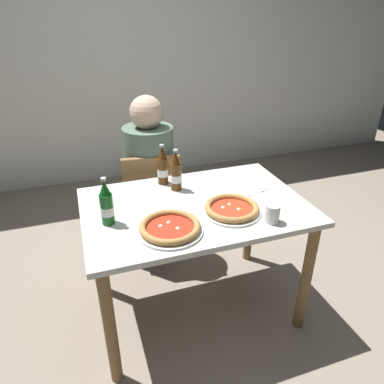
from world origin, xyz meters
The scene contains 12 objects.
ground_plane centered at (0.00, 0.00, 0.00)m, with size 8.00×8.00×0.00m, color gray.
back_wall_tiled centered at (0.00, 2.20, 1.30)m, with size 7.00×0.10×2.60m, color white.
dining_table_main centered at (0.00, 0.00, 0.64)m, with size 1.20×0.80×0.75m.
chair_behind_table centered at (-0.11, 0.61, 0.48)m, with size 0.45×0.45×0.85m.
diner_seated centered at (-0.10, 0.66, 0.58)m, with size 0.34×0.34×1.21m.
pizza_margherita_near centered at (0.15, -0.14, 0.77)m, with size 0.31×0.31×0.04m.
pizza_marinara_far centered at (-0.20, -0.21, 0.77)m, with size 0.32×0.32×0.04m.
beer_bottle_left centered at (-0.47, -0.04, 0.85)m, with size 0.07×0.07×0.25m.
beer_bottle_center centered at (-0.10, 0.31, 0.85)m, with size 0.07×0.07×0.25m.
beer_bottle_right centered at (-0.04, 0.21, 0.85)m, with size 0.07×0.07×0.25m.
napkin_with_cutlery centered at (0.36, 0.09, 0.75)m, with size 0.23×0.23×0.01m.
paper_cup centered at (0.30, -0.29, 0.80)m, with size 0.07×0.07×0.10m, color white.
Camera 1 is at (-0.55, -1.57, 1.69)m, focal length 32.86 mm.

